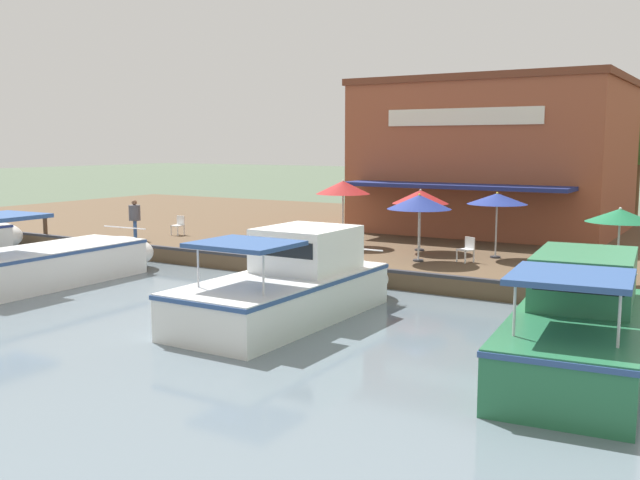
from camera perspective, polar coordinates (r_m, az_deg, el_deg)
name	(u,v)px	position (r m, az deg, el deg)	size (l,w,h in m)	color
ground_plane	(290,280)	(24.35, -2.39, -3.21)	(220.00, 220.00, 0.00)	#4C5B47
quay_deck	(420,236)	(33.88, 8.03, 0.32)	(22.00, 56.00, 0.60)	brown
quay_edge_fender	(292,261)	(24.32, -2.26, -1.67)	(0.20, 50.40, 0.10)	#2D2D33
waterfront_restaurant	(496,156)	(34.65, 13.87, 6.56)	(11.00, 11.37, 6.90)	brown
patio_umbrella_near_quay_edge	(620,216)	(21.91, 22.88, 1.81)	(1.90, 1.90, 2.22)	#B7B7B7
patio_umbrella_far_corner	(419,202)	(24.49, 7.95, 3.03)	(2.20, 2.20, 2.33)	#B7B7B7
patio_umbrella_mid_patio_right	(420,197)	(26.98, 8.04, 3.44)	(2.11, 2.11, 2.33)	#B7B7B7
patio_umbrella_mid_patio_left	(343,187)	(28.11, 1.85, 4.22)	(2.14, 2.14, 2.61)	#B7B7B7
patio_umbrella_by_entrance	(497,199)	(25.75, 13.99, 3.21)	(2.09, 2.09, 2.33)	#B7B7B7
cafe_chair_facing_river	(321,233)	(28.28, 0.06, 0.53)	(0.45, 0.45, 0.85)	white
cafe_chair_back_row_seat	(179,224)	(32.09, -11.24, 1.24)	(0.46, 0.46, 0.85)	white
cafe_chair_mid_patio	(467,248)	(24.79, 11.68, -0.64)	(0.59, 0.59, 0.85)	white
cafe_chair_under_first_umbrella	(559,262)	(22.58, 18.56, -1.69)	(0.50, 0.50, 0.85)	white
person_near_entrance	(135,215)	(30.84, -14.61, 1.97)	(0.48, 0.48, 1.69)	#2D5193
motorboat_fourth_along	(300,284)	(19.05, -1.63, -3.52)	(7.83, 2.78, 2.31)	white
motorboat_far_downstream	(581,322)	(15.88, 20.15, -6.16)	(7.87, 3.16, 2.26)	#287047
motorboat_distant_upstream	(62,261)	(25.12, -19.92, -1.60)	(7.93, 2.80, 2.41)	white
mooring_post	(45,226)	(33.55, -21.13, 1.02)	(0.22, 0.22, 0.80)	#473323
tree_behind_restaurant	(635,135)	(39.99, 23.92, 7.67)	(3.44, 3.28, 6.20)	brown
tree_upstream_bank	(535,132)	(39.69, 16.82, 8.23)	(4.75, 4.53, 6.99)	brown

